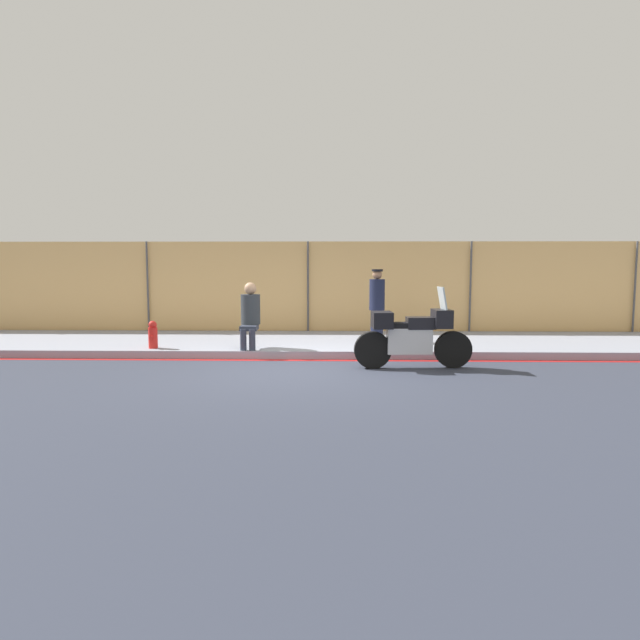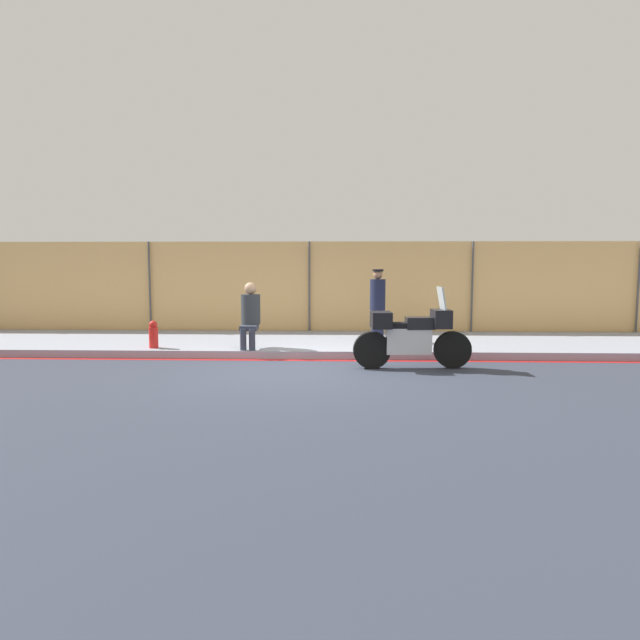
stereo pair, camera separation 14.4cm
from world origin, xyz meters
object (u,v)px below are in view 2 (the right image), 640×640
at_px(person_seated_on_curb, 250,312).
at_px(motorcycle, 411,335).
at_px(fire_hydrant, 153,334).
at_px(officer_standing, 378,304).

bearing_deg(person_seated_on_curb, motorcycle, -23.03).
relative_size(motorcycle, fire_hydrant, 3.80).
xyz_separation_m(person_seated_on_curb, fire_hydrant, (-2.03, -0.11, -0.47)).
height_order(motorcycle, officer_standing, officer_standing).
bearing_deg(officer_standing, fire_hydrant, -165.35).
relative_size(motorcycle, person_seated_on_curb, 1.60).
xyz_separation_m(motorcycle, fire_hydrant, (-5.23, 1.25, -0.17)).
relative_size(officer_standing, person_seated_on_curb, 1.19).
distance_m(motorcycle, person_seated_on_curb, 3.49).
height_order(officer_standing, person_seated_on_curb, officer_standing).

